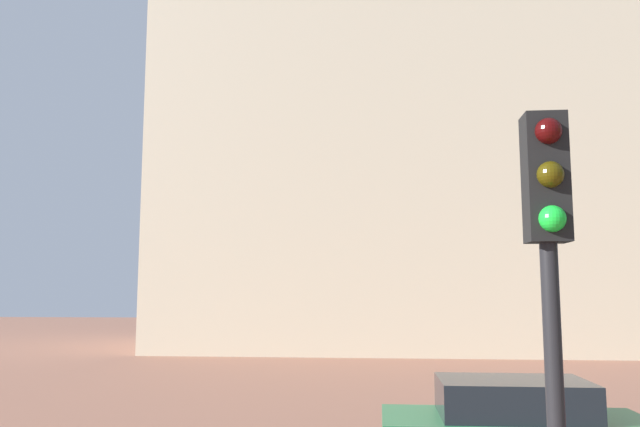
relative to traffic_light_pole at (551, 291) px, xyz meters
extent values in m
cube|color=beige|center=(-0.64, 29.69, 6.41)|extent=(23.13, 11.58, 18.65)
cube|color=beige|center=(2.17, 29.69, 13.32)|extent=(5.44, 5.44, 32.47)
cylinder|color=beige|center=(-10.71, 25.40, 7.50)|extent=(2.80, 2.80, 20.84)
cylinder|color=beige|center=(9.42, 25.40, 8.13)|extent=(2.80, 2.80, 22.11)
cube|color=black|center=(1.00, 6.32, -1.72)|extent=(2.37, 1.64, 0.59)
cube|color=black|center=(0.00, 0.02, 0.78)|extent=(0.28, 0.24, 0.90)
sphere|color=#390606|center=(0.00, -0.11, 1.08)|extent=(0.18, 0.18, 0.18)
sphere|color=#3C3306|center=(0.00, -0.11, 0.78)|extent=(0.18, 0.18, 0.18)
sphere|color=green|center=(0.00, -0.11, 0.48)|extent=(0.18, 0.18, 0.18)
camera|label=1|loc=(-1.17, -4.41, -0.01)|focal=35.32mm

